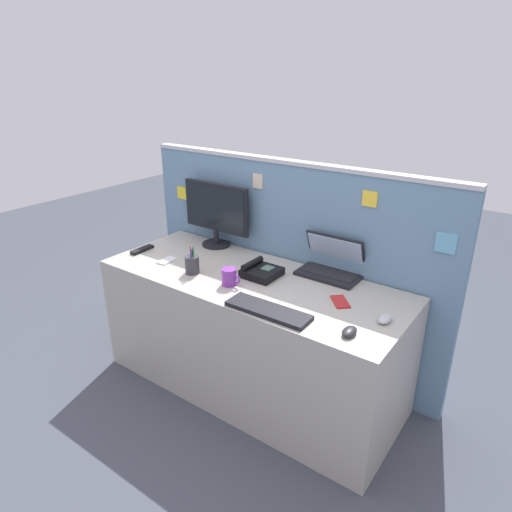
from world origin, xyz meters
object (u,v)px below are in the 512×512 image
object	(u,v)px
cell_phone_red_case	(340,302)
desktop_monitor	(216,211)
desk_phone	(261,271)
pen_cup	(192,264)
tv_remote	(142,250)
keyboard_main	(268,310)
computer_mouse_left_hand	(385,319)
laptop	(332,264)
cell_phone_white_slab	(167,261)
computer_mouse_right_hand	(349,332)
coffee_mug	(229,277)

from	to	relation	value
cell_phone_red_case	desktop_monitor	bearing A→B (deg)	123.17
desk_phone	pen_cup	world-z (taller)	pen_cup
desktop_monitor	tv_remote	world-z (taller)	desktop_monitor
pen_cup	cell_phone_red_case	size ratio (longest dim) A/B	1.25
keyboard_main	cell_phone_red_case	distance (m)	0.39
computer_mouse_left_hand	pen_cup	distance (m)	1.13
desktop_monitor	tv_remote	xyz separation A→B (m)	(-0.32, -0.38, -0.23)
laptop	cell_phone_white_slab	bearing A→B (deg)	-154.78
desk_phone	computer_mouse_right_hand	size ratio (longest dim) A/B	1.95
desktop_monitor	computer_mouse_right_hand	size ratio (longest dim) A/B	5.13
computer_mouse_left_hand	cell_phone_red_case	xyz separation A→B (m)	(-0.25, 0.05, -0.01)
laptop	computer_mouse_right_hand	xyz separation A→B (m)	(0.37, -0.54, -0.05)
cell_phone_red_case	cell_phone_white_slab	size ratio (longest dim) A/B	1.08
desktop_monitor	coffee_mug	bearing A→B (deg)	-43.41
computer_mouse_right_hand	tv_remote	bearing A→B (deg)	173.45
desktop_monitor	keyboard_main	world-z (taller)	desktop_monitor
cell_phone_red_case	laptop	bearing A→B (deg)	81.25
keyboard_main	pen_cup	world-z (taller)	pen_cup
computer_mouse_right_hand	laptop	bearing A→B (deg)	122.43
desktop_monitor	keyboard_main	xyz separation A→B (m)	(0.80, -0.56, -0.23)
computer_mouse_right_hand	computer_mouse_left_hand	size ratio (longest dim) A/B	1.00
coffee_mug	keyboard_main	bearing A→B (deg)	-20.37
laptop	pen_cup	xyz separation A→B (m)	(-0.67, -0.47, -0.01)
keyboard_main	cell_phone_red_case	world-z (taller)	keyboard_main
pen_cup	cell_phone_white_slab	distance (m)	0.26
keyboard_main	tv_remote	world-z (taller)	keyboard_main
cell_phone_red_case	cell_phone_white_slab	bearing A→B (deg)	144.40
cell_phone_white_slab	cell_phone_red_case	bearing A→B (deg)	1.43
computer_mouse_left_hand	coffee_mug	world-z (taller)	coffee_mug
keyboard_main	pen_cup	size ratio (longest dim) A/B	2.61
pen_cup	desk_phone	bearing A→B (deg)	30.60
desk_phone	pen_cup	bearing A→B (deg)	-149.40
laptop	cell_phone_red_case	world-z (taller)	laptop
computer_mouse_left_hand	tv_remote	size ratio (longest dim) A/B	0.59
desktop_monitor	computer_mouse_right_hand	distance (m)	1.34
desk_phone	computer_mouse_left_hand	xyz separation A→B (m)	(0.77, -0.08, -0.01)
desk_phone	computer_mouse_left_hand	distance (m)	0.78
laptop	computer_mouse_right_hand	world-z (taller)	laptop
desktop_monitor	desk_phone	world-z (taller)	desktop_monitor
desktop_monitor	computer_mouse_right_hand	world-z (taller)	desktop_monitor
computer_mouse_left_hand	tv_remote	world-z (taller)	computer_mouse_left_hand
computer_mouse_right_hand	computer_mouse_left_hand	bearing A→B (deg)	65.67
cell_phone_white_slab	coffee_mug	distance (m)	0.53
computer_mouse_right_hand	coffee_mug	distance (m)	0.76
desktop_monitor	desk_phone	distance (m)	0.61
desk_phone	pen_cup	distance (m)	0.40
keyboard_main	coffee_mug	size ratio (longest dim) A/B	3.69
desk_phone	tv_remote	world-z (taller)	desk_phone
pen_cup	cell_phone_white_slab	world-z (taller)	pen_cup
computer_mouse_left_hand	coffee_mug	size ratio (longest dim) A/B	0.84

